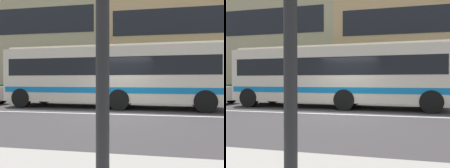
% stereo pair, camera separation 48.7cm
% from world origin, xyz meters
% --- Properties ---
extents(ground_plane, '(160.00, 160.00, 0.00)m').
position_xyz_m(ground_plane, '(0.00, 0.00, 0.00)').
color(ground_plane, '#3E3A3D').
extents(lane_centre_line, '(60.00, 0.16, 0.01)m').
position_xyz_m(lane_centre_line, '(0.00, 0.00, 0.00)').
color(lane_centre_line, silver).
rests_on(lane_centre_line, ground_plane).
extents(hedge_row_far, '(20.02, 1.10, 1.12)m').
position_xyz_m(hedge_row_far, '(-2.51, 6.33, 0.56)').
color(hedge_row_far, '#164E17').
rests_on(hedge_row_far, ground_plane).
extents(apartment_block_left, '(21.71, 8.75, 11.89)m').
position_xyz_m(apartment_block_left, '(-13.72, 14.40, 5.95)').
color(apartment_block_left, tan).
rests_on(apartment_block_left, ground_plane).
extents(apartment_block_right, '(20.89, 8.75, 10.87)m').
position_xyz_m(apartment_block_right, '(7.58, 14.40, 5.44)').
color(apartment_block_right, tan).
rests_on(apartment_block_right, ground_plane).
extents(transit_bus, '(11.13, 3.04, 3.17)m').
position_xyz_m(transit_bus, '(-0.82, 2.49, 1.75)').
color(transit_bus, beige).
rests_on(transit_bus, ground_plane).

